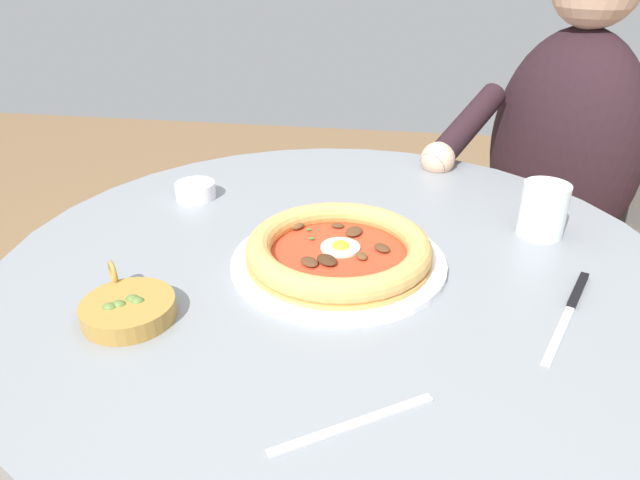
# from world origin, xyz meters

# --- Properties ---
(dining_table) EXTENTS (0.99, 0.99, 0.72)m
(dining_table) POSITION_xyz_m (0.00, 0.00, 0.56)
(dining_table) COLOR gray
(dining_table) RESTS_ON ground
(pizza_on_plate) EXTENTS (0.31, 0.31, 0.05)m
(pizza_on_plate) POSITION_xyz_m (0.01, -0.02, 0.74)
(pizza_on_plate) COLOR white
(pizza_on_plate) RESTS_ON dining_table
(water_glass) EXTENTS (0.07, 0.07, 0.09)m
(water_glass) POSITION_xyz_m (0.31, 0.12, 0.75)
(water_glass) COLOR silver
(water_glass) RESTS_ON dining_table
(steak_knife) EXTENTS (0.10, 0.21, 0.01)m
(steak_knife) POSITION_xyz_m (0.32, -0.08, 0.72)
(steak_knife) COLOR silver
(steak_knife) RESTS_ON dining_table
(ramekin_capers) EXTENTS (0.07, 0.07, 0.03)m
(ramekin_capers) POSITION_xyz_m (-0.28, 0.18, 0.73)
(ramekin_capers) COLOR white
(ramekin_capers) RESTS_ON dining_table
(olive_pan) EXTENTS (0.12, 0.12, 0.05)m
(olive_pan) POSITION_xyz_m (-0.24, -0.19, 0.73)
(olive_pan) COLOR olive
(olive_pan) RESTS_ON dining_table
(fork_utensil) EXTENTS (0.15, 0.11, 0.00)m
(fork_utensil) POSITION_xyz_m (0.06, -0.33, 0.72)
(fork_utensil) COLOR #BCBCC1
(fork_utensil) RESTS_ON dining_table
(diner_person) EXTENTS (0.55, 0.43, 1.15)m
(diner_person) POSITION_xyz_m (0.44, 0.57, 0.50)
(diner_person) COLOR #282833
(diner_person) RESTS_ON ground
(cafe_chair_diner) EXTENTS (0.55, 0.55, 0.88)m
(cafe_chair_diner) POSITION_xyz_m (0.52, 0.68, 0.53)
(cafe_chair_diner) COLOR #504A45
(cafe_chair_diner) RESTS_ON ground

